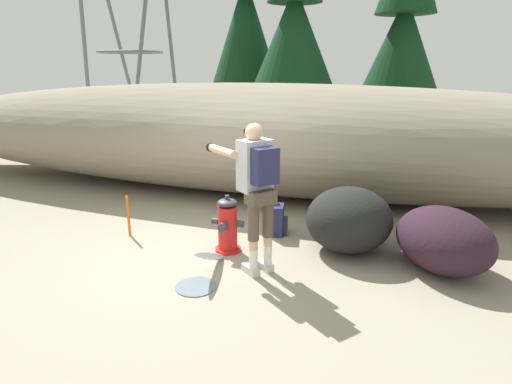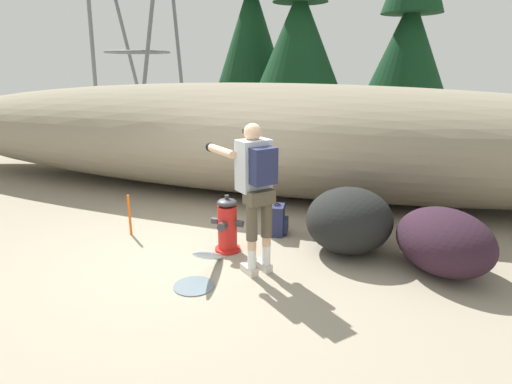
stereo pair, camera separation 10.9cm
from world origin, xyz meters
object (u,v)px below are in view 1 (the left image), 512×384
Objects in this scene: utility_worker at (256,180)px; boulder_large at (444,240)px; survey_stake at (128,216)px; spare_backpack at (277,220)px; boulder_mid at (349,219)px; fire_hydrant at (228,226)px.

utility_worker reaches higher than boulder_large.
boulder_large is 4.17m from survey_stake.
boulder_mid reaches higher than spare_backpack.
survey_stake is (-4.17, -0.15, -0.08)m from boulder_large.
boulder_mid is (0.99, 0.92, -0.69)m from utility_worker.
spare_backpack is 2.23m from boulder_large.
fire_hydrant is at bearing -131.52° from spare_backpack.
spare_backpack is (-0.04, 1.18, -0.90)m from utility_worker.
boulder_large is (2.12, 0.66, -0.73)m from utility_worker.
boulder_large is at bearing 2.01° from survey_stake.
utility_worker is at bearing -39.46° from fire_hydrant.
boulder_mid reaches higher than fire_hydrant.
boulder_large is 2.06× the size of survey_stake.
fire_hydrant is 1.63× the size of spare_backpack.
boulder_large is at bearing 5.03° from fire_hydrant.
utility_worker is 1.52m from boulder_mid.
utility_worker is 2.34m from boulder_large.
survey_stake is at bearing 25.77° from utility_worker.
spare_backpack is 0.38× the size of boulder_large.
utility_worker is (0.52, -0.42, 0.76)m from fire_hydrant.
boulder_large is at bearing -23.13° from spare_backpack.
spare_backpack is 2.12m from survey_stake.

